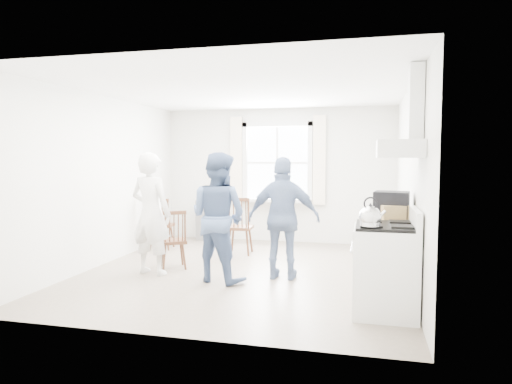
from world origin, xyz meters
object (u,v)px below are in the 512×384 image
(stereo_stack, at_px, (391,206))
(person_left, at_px, (151,214))
(windsor_chair_b, at_px, (239,220))
(windsor_chair_c, at_px, (174,233))
(low_cabinet, at_px, (389,258))
(person_right, at_px, (284,218))
(gas_stove, at_px, (385,268))
(person_mid, at_px, (218,217))
(windsor_chair_a, at_px, (160,218))

(stereo_stack, height_order, person_left, person_left)
(stereo_stack, distance_m, windsor_chair_b, 2.98)
(windsor_chair_c, bearing_deg, low_cabinet, -9.66)
(stereo_stack, bearing_deg, low_cabinet, 123.91)
(stereo_stack, bearing_deg, windsor_chair_c, 170.02)
(low_cabinet, xyz_separation_m, person_right, (-1.36, 0.41, 0.38))
(gas_stove, xyz_separation_m, person_right, (-1.29, 1.11, 0.35))
(windsor_chair_c, relative_size, person_right, 0.53)
(stereo_stack, bearing_deg, windsor_chair_b, 143.98)
(person_right, bearing_deg, gas_stove, 138.07)
(gas_stove, bearing_deg, windsor_chair_c, 157.65)
(person_mid, distance_m, person_right, 0.89)
(windsor_chair_a, xyz_separation_m, windsor_chair_c, (0.84, -1.31, -0.03))
(windsor_chair_c, bearing_deg, person_mid, -26.11)
(windsor_chair_c, distance_m, person_right, 1.69)
(windsor_chair_a, bearing_deg, windsor_chair_c, -57.21)
(stereo_stack, bearing_deg, windsor_chair_a, 154.57)
(gas_stove, bearing_deg, windsor_chair_b, 133.63)
(person_mid, bearing_deg, person_right, -142.62)
(low_cabinet, distance_m, person_left, 3.26)
(person_left, distance_m, person_mid, 1.04)
(windsor_chair_b, distance_m, person_right, 1.66)
(person_right, bearing_deg, person_mid, 18.02)
(windsor_chair_a, xyz_separation_m, person_left, (0.64, -1.61, 0.29))
(windsor_chair_b, bearing_deg, person_left, -119.93)
(gas_stove, distance_m, person_mid, 2.31)
(windsor_chair_c, relative_size, person_left, 0.51)
(windsor_chair_c, relative_size, person_mid, 0.52)
(low_cabinet, bearing_deg, gas_stove, -95.68)
(windsor_chair_a, bearing_deg, windsor_chair_b, -4.30)
(low_cabinet, relative_size, person_left, 0.52)
(windsor_chair_c, bearing_deg, windsor_chair_b, 61.40)
(gas_stove, bearing_deg, stereo_stack, 83.05)
(person_left, bearing_deg, person_right, -163.27)
(stereo_stack, height_order, windsor_chair_b, stereo_stack)
(windsor_chair_b, relative_size, person_right, 0.60)
(windsor_chair_b, xyz_separation_m, person_left, (-0.86, -1.50, 0.26))
(low_cabinet, xyz_separation_m, stereo_stack, (0.01, -0.02, 0.63))
(windsor_chair_c, bearing_deg, windsor_chair_a, 122.79)
(low_cabinet, bearing_deg, stereo_stack, -56.09)
(person_mid, bearing_deg, windsor_chair_c, -8.17)
(gas_stove, xyz_separation_m, person_left, (-3.16, 0.92, 0.38))
(windsor_chair_c, bearing_deg, gas_stove, -22.35)
(person_left, height_order, person_right, person_left)
(person_left, bearing_deg, windsor_chair_c, -114.00)
(gas_stove, relative_size, person_left, 0.65)
(windsor_chair_a, relative_size, windsor_chair_b, 0.94)
(windsor_chair_a, xyz_separation_m, person_right, (2.50, -1.42, 0.26))
(person_mid, bearing_deg, low_cabinet, -164.94)
(windsor_chair_b, height_order, person_left, person_left)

